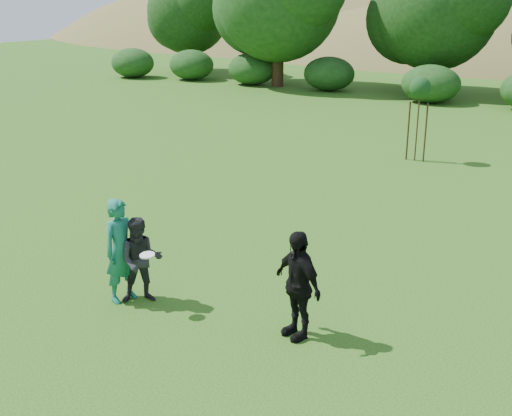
% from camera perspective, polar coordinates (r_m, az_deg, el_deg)
% --- Properties ---
extents(ground, '(120.00, 120.00, 0.00)m').
position_cam_1_polar(ground, '(11.82, -7.66, -9.03)').
color(ground, '#19470C').
rests_on(ground, ground).
extents(player_teal, '(0.60, 0.80, 1.96)m').
position_cam_1_polar(player_teal, '(11.98, -11.87, -3.71)').
color(player_teal, '#186F56').
rests_on(player_teal, ground).
extents(player_grey, '(1.00, 0.99, 1.63)m').
position_cam_1_polar(player_grey, '(11.91, -10.19, -4.61)').
color(player_grey, '#252427').
rests_on(player_grey, ground).
extents(player_black, '(1.18, 0.88, 1.86)m').
position_cam_1_polar(player_black, '(10.53, 3.70, -6.81)').
color(player_black, black).
rests_on(player_black, ground).
extents(frisbee, '(0.27, 0.27, 0.05)m').
position_cam_1_polar(frisbee, '(11.39, -9.64, -4.15)').
color(frisbee, white).
rests_on(frisbee, ground).
extents(sapling, '(0.70, 0.70, 2.85)m').
position_cam_1_polar(sapling, '(22.30, 14.38, 10.15)').
color(sapling, '#362815').
rests_on(sapling, ground).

